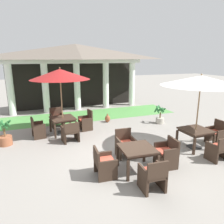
{
  "coord_description": "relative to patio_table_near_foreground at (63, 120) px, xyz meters",
  "views": [
    {
      "loc": [
        -2.63,
        -5.92,
        3.25
      ],
      "look_at": [
        0.08,
        1.2,
        1.27
      ],
      "focal_mm": 33.7,
      "sensor_mm": 36.0,
      "label": 1
    }
  ],
  "objects": [
    {
      "name": "potted_palm_right_edge",
      "position": [
        4.81,
        -0.25,
        -0.29
      ],
      "size": [
        0.58,
        0.58,
        0.94
      ],
      "color": "#B2AD9E",
      "rests_on": "ground"
    },
    {
      "name": "patio_chair_near_foreground_west",
      "position": [
        -1.06,
        -0.13,
        -0.22
      ],
      "size": [
        0.56,
        0.62,
        0.87
      ],
      "rotation": [
        0.0,
        0.0,
        -1.45
      ],
      "color": "#38281E",
      "rests_on": "ground"
    },
    {
      "name": "patio_chair_near_foreground_east",
      "position": [
        1.07,
        0.13,
        -0.22
      ],
      "size": [
        0.6,
        0.62,
        0.92
      ],
      "rotation": [
        0.0,
        0.0,
        -4.59
      ],
      "color": "#38281E",
      "rests_on": "ground"
    },
    {
      "name": "patio_table_mid_left",
      "position": [
        1.57,
        -3.98,
        0.01
      ],
      "size": [
        1.03,
        1.03,
        0.74
      ],
      "rotation": [
        0.0,
        0.0,
        -0.07
      ],
      "color": "#38281E",
      "rests_on": "ground"
    },
    {
      "name": "patio_table_mid_right",
      "position": [
        4.32,
        -3.29,
        -0.0
      ],
      "size": [
        1.0,
        1.0,
        0.72
      ],
      "rotation": [
        0.0,
        0.0,
        0.03
      ],
      "color": "#38281E",
      "rests_on": "ground"
    },
    {
      "name": "lawn_strip",
      "position": [
        1.52,
        2.49,
        -0.62
      ],
      "size": [
        10.65,
        2.42,
        0.01
      ],
      "primitive_type": "cube",
      "color": "#519347",
      "rests_on": "ground"
    },
    {
      "name": "patio_umbrella_near_foreground",
      "position": [
        0.0,
        0.0,
        1.94
      ],
      "size": [
        2.47,
        2.47,
        2.86
      ],
      "color": "#2D2D2D",
      "rests_on": "ground"
    },
    {
      "name": "terracotta_urn",
      "position": [
        2.38,
        0.88,
        -0.44
      ],
      "size": [
        0.27,
        0.27,
        0.44
      ],
      "color": "brown",
      "rests_on": "ground"
    },
    {
      "name": "patio_chair_mid_right_east",
      "position": [
        5.38,
        -3.25,
        -0.21
      ],
      "size": [
        0.52,
        0.62,
        0.91
      ],
      "rotation": [
        0.0,
        0.0,
        -4.68
      ],
      "color": "#38281E",
      "rests_on": "ground"
    },
    {
      "name": "patio_table_near_foreground",
      "position": [
        0.0,
        0.0,
        0.0
      ],
      "size": [
        1.1,
        1.1,
        0.72
      ],
      "rotation": [
        0.0,
        0.0,
        0.12
      ],
      "color": "#38281E",
      "rests_on": "ground"
    },
    {
      "name": "patio_umbrella_mid_right",
      "position": [
        4.32,
        -3.29,
        1.85
      ],
      "size": [
        2.75,
        2.75,
        2.72
      ],
      "color": "#2D2D2D",
      "rests_on": "ground"
    },
    {
      "name": "patio_chair_mid_left_north",
      "position": [
        1.64,
        -2.98,
        -0.21
      ],
      "size": [
        0.62,
        0.62,
        0.91
      ],
      "rotation": [
        0.0,
        0.0,
        -3.21
      ],
      "color": "#38281E",
      "rests_on": "ground"
    },
    {
      "name": "patio_chair_mid_right_south",
      "position": [
        4.35,
        -4.35,
        -0.23
      ],
      "size": [
        0.64,
        0.54,
        0.84
      ],
      "rotation": [
        0.0,
        0.0,
        0.03
      ],
      "color": "#38281E",
      "rests_on": "ground"
    },
    {
      "name": "potted_palm_left_edge",
      "position": [
        -2.25,
        -0.51,
        -0.32
      ],
      "size": [
        0.59,
        0.6,
        1.12
      ],
      "color": "#995638",
      "rests_on": "ground"
    },
    {
      "name": "patio_chair_mid_left_south",
      "position": [
        1.5,
        -4.98,
        -0.22
      ],
      "size": [
        0.61,
        0.6,
        0.88
      ],
      "rotation": [
        0.0,
        0.0,
        -0.07
      ],
      "color": "#38281E",
      "rests_on": "ground"
    },
    {
      "name": "patio_chair_mid_left_west",
      "position": [
        0.57,
        -3.91,
        -0.24
      ],
      "size": [
        0.59,
        0.67,
        0.84
      ],
      "rotation": [
        0.0,
        0.0,
        -1.64
      ],
      "color": "#38281E",
      "rests_on": "ground"
    },
    {
      "name": "patio_chair_near_foreground_south",
      "position": [
        0.13,
        -1.06,
        -0.22
      ],
      "size": [
        0.68,
        0.64,
        0.83
      ],
      "rotation": [
        0.0,
        0.0,
        0.12
      ],
      "color": "#38281E",
      "rests_on": "ground"
    },
    {
      "name": "patio_chair_near_foreground_north",
      "position": [
        -0.13,
        1.07,
        -0.22
      ],
      "size": [
        0.66,
        0.65,
        0.91
      ],
      "rotation": [
        0.0,
        0.0,
        -3.02
      ],
      "color": "#38281E",
      "rests_on": "ground"
    },
    {
      "name": "ground_plane",
      "position": [
        1.52,
        -3.05,
        -0.63
      ],
      "size": [
        60.0,
        60.0,
        0.0
      ],
      "primitive_type": "plane",
      "color": "gray"
    },
    {
      "name": "background_pavilion",
      "position": [
        1.52,
        4.27,
        2.46
      ],
      "size": [
        8.85,
        2.43,
        4.05
      ],
      "color": "white",
      "rests_on": "ground"
    },
    {
      "name": "patio_chair_mid_left_east",
      "position": [
        2.56,
        -4.05,
        -0.2
      ],
      "size": [
        0.57,
        0.67,
        0.87
      ],
      "rotation": [
        0.0,
        0.0,
        1.5
      ],
      "color": "#38281E",
      "rests_on": "ground"
    }
  ]
}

